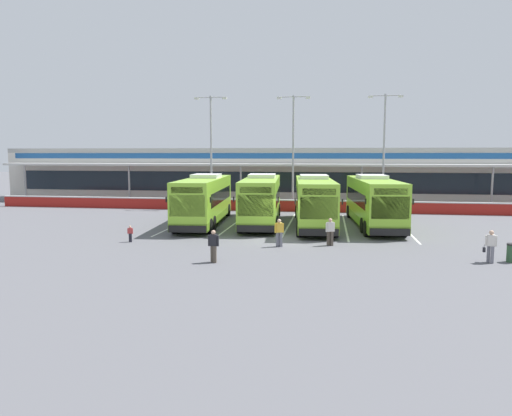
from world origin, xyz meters
TOP-DOWN VIEW (x-y plane):
  - ground_plane at (0.00, 0.00)m, footprint 200.00×200.00m
  - terminal_building at (-0.00, 26.91)m, footprint 70.00×13.00m
  - red_barrier_wall at (0.00, 14.50)m, footprint 60.00×0.40m
  - coach_bus_leftmost at (-6.50, 5.73)m, footprint 3.70×12.31m
  - coach_bus_left_centre at (-2.19, 6.53)m, footprint 3.70×12.31m
  - coach_bus_centre at (1.88, 5.73)m, footprint 3.70×12.31m
  - coach_bus_right_centre at (6.23, 6.50)m, footprint 3.70×12.31m
  - bay_stripe_far_west at (-8.40, 6.00)m, footprint 0.14×13.00m
  - bay_stripe_west at (-4.20, 6.00)m, footprint 0.14×13.00m
  - bay_stripe_mid_west at (0.00, 6.00)m, footprint 0.14×13.00m
  - bay_stripe_centre at (4.20, 6.00)m, footprint 0.14×13.00m
  - bay_stripe_mid_east at (8.40, 6.00)m, footprint 0.14×13.00m
  - pedestrian_with_handbag at (10.86, -4.87)m, footprint 0.64×0.41m
  - pedestrian_in_dark_coat at (0.15, -2.45)m, footprint 0.52×0.34m
  - pedestrian_child at (-8.99, -2.38)m, footprint 0.33×0.18m
  - pedestrian_near_bin at (-2.64, -6.92)m, footprint 0.53×0.30m
  - pedestrian_approaching_bus at (3.06, -1.67)m, footprint 0.53×0.33m
  - lamp_post_west at (-8.61, 16.30)m, footprint 3.24×0.28m
  - lamp_post_centre at (-0.57, 17.14)m, footprint 3.24×0.28m
  - lamp_post_east at (8.10, 17.50)m, footprint 3.24×0.28m
  - litter_bin at (12.00, -4.57)m, footprint 0.54×0.54m

SIDE VIEW (x-z plane):
  - ground_plane at x=0.00m, z-range 0.00..0.00m
  - bay_stripe_far_west at x=-8.40m, z-range 0.00..0.01m
  - bay_stripe_west at x=-4.20m, z-range 0.00..0.01m
  - bay_stripe_mid_west at x=0.00m, z-range 0.00..0.01m
  - bay_stripe_centre at x=4.20m, z-range 0.00..0.01m
  - bay_stripe_mid_east at x=8.40m, z-range 0.00..0.01m
  - litter_bin at x=12.00m, z-range 0.00..0.93m
  - pedestrian_child at x=-8.99m, z-range 0.04..1.04m
  - red_barrier_wall at x=0.00m, z-range 0.01..1.10m
  - pedestrian_with_handbag at x=10.86m, z-range 0.05..1.67m
  - pedestrian_in_dark_coat at x=0.15m, z-range 0.06..1.68m
  - pedestrian_near_bin at x=-2.64m, z-range 0.06..1.68m
  - pedestrian_approaching_bus at x=3.06m, z-range 0.06..1.68m
  - coach_bus_leftmost at x=-6.50m, z-range -0.10..3.68m
  - coach_bus_left_centre at x=-2.19m, z-range -0.10..3.68m
  - coach_bus_centre at x=1.88m, z-range -0.10..3.68m
  - coach_bus_right_centre at x=6.23m, z-range -0.10..3.68m
  - terminal_building at x=0.00m, z-range 0.01..6.01m
  - lamp_post_west at x=-8.61m, z-range 0.79..11.79m
  - lamp_post_centre at x=-0.57m, z-range 0.79..11.79m
  - lamp_post_east at x=8.10m, z-range 0.79..11.79m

